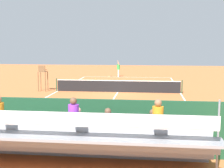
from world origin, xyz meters
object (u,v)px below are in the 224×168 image
at_px(courtside_bench, 164,135).
at_px(tennis_net, 118,86).
at_px(tennis_racket, 109,76).
at_px(bleacher_stand, 74,139).
at_px(umpire_chair, 43,75).
at_px(tennis_ball_near, 105,80).
at_px(equipment_bag, 113,144).
at_px(tennis_player, 118,68).
at_px(tennis_ball_far, 96,79).

bearing_deg(courtside_bench, tennis_net, -77.01).
bearing_deg(tennis_racket, bleacher_stand, 94.82).
xyz_separation_m(umpire_chair, tennis_ball_near, (-4.05, -7.66, -1.28)).
bearing_deg(courtside_bench, tennis_ball_near, -75.91).
bearing_deg(equipment_bag, tennis_ball_near, -81.04).
bearing_deg(bleacher_stand, tennis_ball_near, -84.30).
bearing_deg(tennis_player, equipment_bag, 95.06).
bearing_deg(tennis_net, tennis_racket, -79.56).
height_order(umpire_chair, tennis_player, umpire_chair).
height_order(tennis_player, tennis_ball_far, tennis_player).
bearing_deg(tennis_ball_near, umpire_chair, 62.11).
bearing_deg(tennis_player, courtside_bench, 99.49).
distance_m(tennis_player, tennis_ball_near, 4.08).
xyz_separation_m(bleacher_stand, tennis_ball_near, (2.28, -22.83, -0.94)).
bearing_deg(umpire_chair, courtside_bench, 125.30).
height_order(umpire_chair, equipment_bag, umpire_chair).
relative_size(tennis_ball_near, tennis_ball_far, 1.00).
height_order(umpire_chair, courtside_bench, umpire_chair).
relative_size(tennis_net, equipment_bag, 11.44).
relative_size(bleacher_stand, tennis_ball_far, 137.27).
height_order(tennis_net, tennis_player, tennis_player).
relative_size(courtside_bench, equipment_bag, 2.00).
height_order(equipment_bag, tennis_racket, equipment_bag).
bearing_deg(tennis_ball_near, tennis_player, -106.17).
bearing_deg(tennis_ball_near, tennis_net, 106.03).
relative_size(tennis_player, tennis_ball_far, 29.18).
relative_size(tennis_net, tennis_player, 5.35).
height_order(bleacher_stand, umpire_chair, bleacher_stand).
bearing_deg(courtside_bench, tennis_ball_far, -73.86).
distance_m(bleacher_stand, tennis_ball_far, 24.55).
height_order(equipment_bag, tennis_ball_near, equipment_bag).
height_order(tennis_player, tennis_racket, tennis_player).
relative_size(courtside_bench, tennis_ball_near, 27.27).
bearing_deg(tennis_ball_near, tennis_ball_far, -50.07).
bearing_deg(tennis_net, umpire_chair, 1.78).
distance_m(equipment_bag, tennis_ball_far, 22.77).
height_order(bleacher_stand, courtside_bench, bleacher_stand).
distance_m(bleacher_stand, equipment_bag, 2.35).
distance_m(tennis_ball_near, tennis_ball_far, 1.89).
height_order(tennis_net, tennis_ball_near, tennis_net).
bearing_deg(tennis_player, tennis_ball_far, 45.46).
relative_size(umpire_chair, tennis_player, 1.11).
bearing_deg(tennis_racket, umpire_chair, 70.99).
xyz_separation_m(bleacher_stand, equipment_bag, (-1.01, -1.97, -0.79)).
height_order(tennis_net, tennis_racket, tennis_net).
height_order(courtside_bench, tennis_racket, courtside_bench).
xyz_separation_m(tennis_net, tennis_ball_near, (2.15, -7.47, -0.47)).
xyz_separation_m(bleacher_stand, courtside_bench, (-2.93, -2.10, -0.42)).
xyz_separation_m(courtside_bench, tennis_ball_near, (5.21, -20.74, -0.53)).
distance_m(tennis_player, tennis_ball_far, 3.45).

